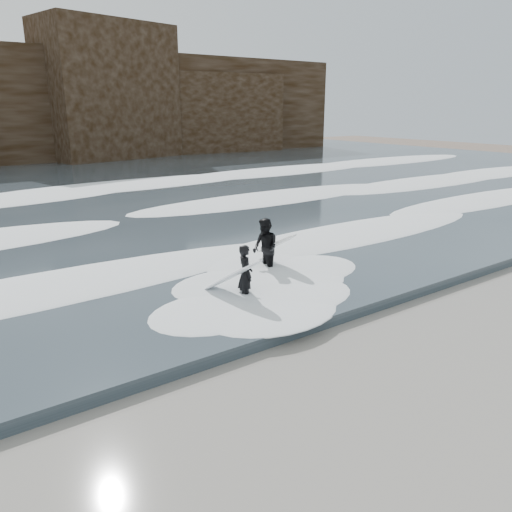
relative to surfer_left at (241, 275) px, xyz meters
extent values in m
plane|color=brown|center=(1.44, -5.47, -0.82)|extent=(120.00, 120.00, 0.00)
cube|color=#2F3B43|center=(1.44, 23.53, -0.67)|extent=(90.00, 52.00, 0.30)
ellipsoid|color=white|center=(1.44, 3.53, -0.42)|extent=(60.00, 3.20, 0.20)
ellipsoid|color=white|center=(1.44, 10.53, -0.40)|extent=(60.00, 4.00, 0.24)
ellipsoid|color=white|center=(1.44, 19.53, -0.37)|extent=(60.00, 4.80, 0.30)
imported|color=black|center=(0.12, -0.02, -0.01)|extent=(0.54, 0.68, 1.62)
ellipsoid|color=silver|center=(-0.28, 0.03, 0.02)|extent=(1.24, 2.07, 1.29)
imported|color=black|center=(1.83, 1.42, 0.10)|extent=(0.83, 0.99, 1.83)
ellipsoid|color=white|center=(2.25, 1.42, 0.16)|extent=(0.62, 1.84, 1.05)
camera|label=1|loc=(-6.86, -10.26, 4.23)|focal=35.00mm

